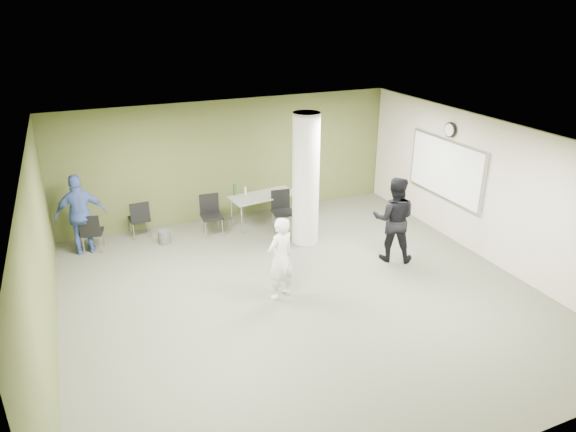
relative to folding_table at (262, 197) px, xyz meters
name	(u,v)px	position (x,y,z in m)	size (l,w,h in m)	color
floor	(301,295)	(-0.47, -3.22, -0.67)	(8.00, 8.00, 0.00)	#4B4C3C
ceiling	(303,141)	(-0.47, -3.22, 2.13)	(8.00, 8.00, 0.00)	white
wall_back	(231,160)	(-0.47, 0.78, 0.73)	(8.00, 0.02, 2.80)	#51592A
wall_left	(41,268)	(-4.47, -3.22, 0.73)	(0.02, 8.00, 2.80)	#51592A
wall_right_cream	(488,191)	(3.53, -3.22, 0.73)	(0.02, 8.00, 2.80)	beige
column	(306,180)	(0.53, -1.22, 0.73)	(0.56, 0.56, 2.80)	silver
whiteboard	(445,169)	(3.45, -2.02, 0.83)	(0.05, 2.30, 1.30)	silver
wall_clock	(450,130)	(3.45, -2.02, 1.68)	(0.06, 0.32, 0.32)	black
folding_table	(262,197)	(0.00, 0.00, 0.00)	(1.60, 0.86, 0.97)	gray
wastebasket	(164,237)	(-2.30, -0.14, -0.53)	(0.26, 0.26, 0.30)	#4C4C4C
chair_back_left	(91,230)	(-3.73, 0.04, -0.19)	(0.50, 0.50, 0.84)	black
chair_back_right	(140,217)	(-2.71, 0.35, -0.18)	(0.45, 0.45, 0.86)	black
chair_table_left	(211,212)	(-1.23, -0.04, -0.15)	(0.47, 0.47, 0.90)	black
chair_table_right	(282,207)	(0.31, -0.45, -0.14)	(0.50, 0.50, 0.91)	black
woman_white	(280,259)	(-0.83, -3.12, 0.08)	(0.55, 0.36, 1.51)	white
man_black	(394,219)	(1.77, -2.66, 0.19)	(0.84, 0.66, 1.73)	black
man_blue	(81,215)	(-3.87, 0.07, 0.17)	(0.99, 0.41, 1.69)	#435CA7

